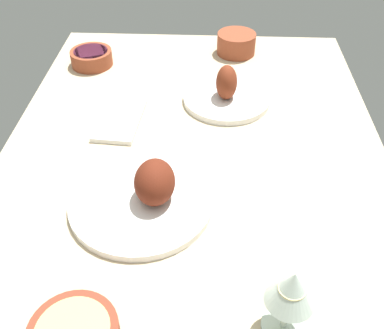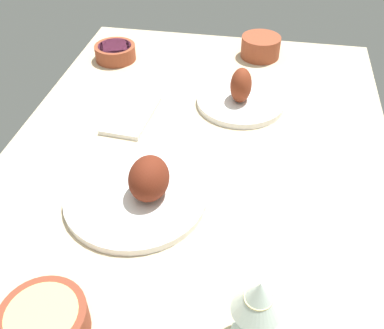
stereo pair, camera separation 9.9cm
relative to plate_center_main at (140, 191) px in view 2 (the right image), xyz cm
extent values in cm
cube|color=#C6B28E|center=(-10.55, 8.82, -4.54)|extent=(140.00, 90.00, 4.00)
cylinder|color=white|center=(0.28, -1.04, -1.74)|extent=(29.26, 29.26, 1.60)
ellipsoid|color=#602314|center=(-0.52, 1.91, 3.20)|extent=(10.14, 8.15, 9.00)
cylinder|color=white|center=(-39.57, 16.72, -1.74)|extent=(23.21, 23.21, 1.60)
ellipsoid|color=maroon|center=(-39.44, 16.50, 3.35)|extent=(7.79, 5.57, 9.33)
cylinder|color=brown|center=(-58.21, -23.82, -0.23)|extent=(12.39, 12.39, 4.61)
cylinder|color=#4C192D|center=(-58.21, -23.82, 1.57)|extent=(10.16, 10.16, 1.00)
cylinder|color=brown|center=(30.97, -6.77, 0.04)|extent=(13.59, 13.59, 5.16)
cylinder|color=#D6BC70|center=(30.97, -6.77, 2.12)|extent=(11.14, 11.14, 1.00)
cylinder|color=brown|center=(-68.09, 19.98, 0.70)|extent=(12.02, 12.02, 6.48)
cylinder|color=#DBCC7A|center=(-68.09, 19.98, 3.44)|extent=(9.85, 9.85, 1.00)
cylinder|color=silver|center=(26.10, 25.01, 1.46)|extent=(1.00, 1.00, 7.00)
cone|color=silver|center=(26.10, 25.01, 8.21)|extent=(7.60, 7.60, 6.50)
cylinder|color=beige|center=(26.10, 25.01, 6.76)|extent=(4.18, 4.18, 2.80)
cube|color=white|center=(-28.62, -10.32, -1.94)|extent=(19.33, 11.58, 1.20)
camera|label=1|loc=(64.26, 12.39, 63.68)|focal=42.13mm
camera|label=2|loc=(63.14, 22.18, 63.68)|focal=42.13mm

